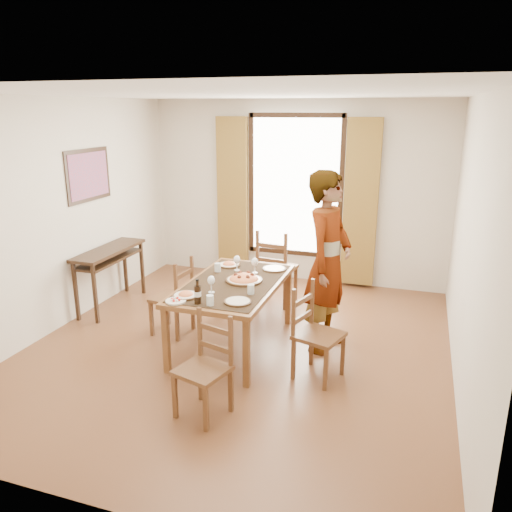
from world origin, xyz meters
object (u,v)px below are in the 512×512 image
(console_table, at_px, (109,257))
(pasta_platter, at_px, (244,277))
(dining_table, at_px, (233,288))
(man, at_px, (328,262))

(console_table, relative_size, pasta_platter, 3.00)
(console_table, height_order, dining_table, console_table)
(console_table, distance_m, pasta_platter, 2.14)
(dining_table, height_order, man, man)
(dining_table, distance_m, pasta_platter, 0.17)
(pasta_platter, bearing_deg, console_table, 165.78)
(console_table, xyz_separation_m, dining_table, (1.97, -0.59, 0.00))
(man, bearing_deg, pasta_platter, 118.23)
(console_table, relative_size, dining_table, 0.72)
(man, relative_size, pasta_platter, 4.91)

